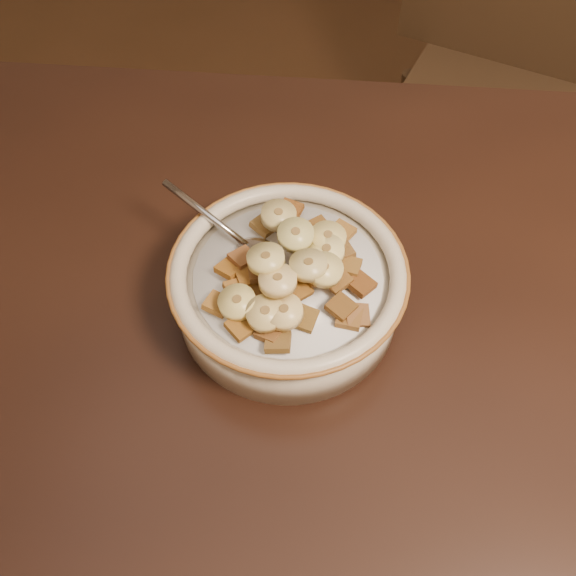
{
  "coord_description": "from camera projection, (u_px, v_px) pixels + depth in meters",
  "views": [
    {
      "loc": [
        -0.24,
        -0.21,
        1.24
      ],
      "look_at": [
        -0.26,
        0.12,
        0.78
      ],
      "focal_mm": 40.0,
      "sensor_mm": 36.0,
      "label": 1
    }
  ],
  "objects": [
    {
      "name": "banana_slice_1",
      "position": [
        296.0,
        235.0,
        0.54
      ],
      "size": [
        0.04,
        0.04,
        0.01
      ],
      "primitive_type": "cylinder",
      "rotation": [
        -0.04,
        -0.12,
        2.01
      ],
      "color": "#D6CB7C",
      "rests_on": "milk"
    },
    {
      "name": "cereal_square_22",
      "position": [
        306.0,
        267.0,
        0.53
      ],
      "size": [
        0.03,
        0.02,
        0.01
      ],
      "primitive_type": "cube",
      "rotation": [
        0.17,
        -0.02,
        1.32
      ],
      "color": "brown",
      "rests_on": "milk"
    },
    {
      "name": "banana_slice_10",
      "position": [
        324.0,
        270.0,
        0.52
      ],
      "size": [
        0.04,
        0.04,
        0.01
      ],
      "primitive_type": "cylinder",
      "rotation": [
        0.12,
        -0.0,
        1.11
      ],
      "color": "#E7D188",
      "rests_on": "milk"
    },
    {
      "name": "cereal_square_17",
      "position": [
        241.0,
        314.0,
        0.52
      ],
      "size": [
        0.03,
        0.03,
        0.01
      ],
      "primitive_type": "cube",
      "rotation": [
        -0.24,
        -0.12,
        2.35
      ],
      "color": "brown",
      "rests_on": "milk"
    },
    {
      "name": "cereal_square_11",
      "position": [
        253.0,
        297.0,
        0.53
      ],
      "size": [
        0.03,
        0.03,
        0.01
      ],
      "primitive_type": "cube",
      "rotation": [
        -0.22,
        0.02,
        0.7
      ],
      "color": "brown",
      "rests_on": "milk"
    },
    {
      "name": "cereal_square_8",
      "position": [
        284.0,
        304.0,
        0.52
      ],
      "size": [
        0.02,
        0.02,
        0.01
      ],
      "primitive_type": "cube",
      "rotation": [
        -0.19,
        -0.08,
        1.5
      ],
      "color": "brown",
      "rests_on": "milk"
    },
    {
      "name": "cereal_square_10",
      "position": [
        304.0,
        318.0,
        0.52
      ],
      "size": [
        0.03,
        0.03,
        0.01
      ],
      "primitive_type": "cube",
      "rotation": [
        0.12,
        -0.16,
        1.25
      ],
      "color": "brown",
      "rests_on": "milk"
    },
    {
      "name": "banana_slice_3",
      "position": [
        326.0,
        251.0,
        0.54
      ],
      "size": [
        0.04,
        0.04,
        0.01
      ],
      "primitive_type": "cylinder",
      "rotation": [
        -0.05,
        -0.12,
        0.86
      ],
      "color": "beige",
      "rests_on": "milk"
    },
    {
      "name": "cereal_square_19",
      "position": [
        349.0,
        266.0,
        0.55
      ],
      "size": [
        0.02,
        0.02,
        0.01
      ],
      "primitive_type": "cube",
      "rotation": [
        0.0,
        0.14,
        1.32
      ],
      "color": "brown",
      "rests_on": "milk"
    },
    {
      "name": "cereal_square_5",
      "position": [
        270.0,
        331.0,
        0.51
      ],
      "size": [
        0.03,
        0.03,
        0.01
      ],
      "primitive_type": "cube",
      "rotation": [
        -0.25,
        0.04,
        1.06
      ],
      "color": "brown",
      "rests_on": "milk"
    },
    {
      "name": "cereal_square_31",
      "position": [
        243.0,
        258.0,
        0.55
      ],
      "size": [
        0.03,
        0.03,
        0.01
      ],
      "primitive_type": "cube",
      "rotation": [
        -0.11,
        0.12,
        0.74
      ],
      "color": "brown",
      "rests_on": "milk"
    },
    {
      "name": "banana_slice_7",
      "position": [
        308.0,
        265.0,
        0.52
      ],
      "size": [
        0.04,
        0.04,
        0.01
      ],
      "primitive_type": "cylinder",
      "rotation": [
        0.1,
        0.1,
        2.92
      ],
      "color": "#E1D387",
      "rests_on": "milk"
    },
    {
      "name": "cereal_square_29",
      "position": [
        331.0,
        260.0,
        0.55
      ],
      "size": [
        0.03,
        0.02,
        0.01
      ],
      "primitive_type": "cube",
      "rotation": [
        -0.02,
        0.11,
        2.86
      ],
      "color": "olive",
      "rests_on": "milk"
    },
    {
      "name": "cereal_square_2",
      "position": [
        349.0,
        318.0,
        0.52
      ],
      "size": [
        0.02,
        0.02,
        0.01
      ],
      "primitive_type": "cube",
      "rotation": [
        -0.03,
        0.03,
        1.38
      ],
      "color": "brown",
      "rests_on": "milk"
    },
    {
      "name": "cereal_square_3",
      "position": [
        278.0,
        341.0,
        0.51
      ],
      "size": [
        0.02,
        0.02,
        0.01
      ],
      "primitive_type": "cube",
      "rotation": [
        -0.15,
        -0.12,
        0.0
      ],
      "color": "brown",
      "rests_on": "milk"
    },
    {
      "name": "cereal_square_7",
      "position": [
        316.0,
        274.0,
        0.53
      ],
      "size": [
        0.03,
        0.03,
        0.01
      ],
      "primitive_type": "cube",
      "rotation": [
        0.24,
        0.09,
        0.56
      ],
      "color": "brown",
      "rests_on": "milk"
    },
    {
      "name": "cereal_square_20",
      "position": [
        342.0,
        232.0,
        0.57
      ],
      "size": [
        0.03,
        0.03,
        0.01
      ],
      "primitive_type": "cube",
      "rotation": [
        0.03,
        0.0,
        2.53
      ],
      "color": "#9A6921",
      "rests_on": "milk"
    },
    {
      "name": "banana_slice_8",
      "position": [
        278.0,
        281.0,
        0.51
      ],
      "size": [
        0.04,
        0.04,
        0.01
      ],
      "primitive_type": "cylinder",
      "rotation": [
        -0.08,
        0.1,
        1.24
      ],
      "color": "#E5C379",
      "rests_on": "milk"
    },
    {
      "name": "chair",
      "position": [
        505.0,
        101.0,
        1.22
      ],
      "size": [
        0.53,
        0.53,
        0.91
      ],
      "primitive_type": "cube",
      "rotation": [
        0.0,
        0.0,
        -0.4
      ],
      "color": "#362516",
      "rests_on": "floor"
    },
    {
      "name": "cereal_square_0",
      "position": [
        357.0,
        315.0,
        0.52
      ],
      "size": [
        0.02,
        0.02,
        0.01
      ],
      "primitive_type": "cube",
      "rotation": [
        0.24,
        -0.17,
        1.67
      ],
      "color": "brown",
      "rests_on": "milk"
    },
    {
      "name": "cereal_square_13",
      "position": [
        308.0,
        237.0,
        0.56
      ],
      "size": [
        0.03,
        0.03,
        0.01
      ],
      "primitive_type": "cube",
      "rotation": [
        -0.07,
        -0.06,
        2.83
      ],
      "color": "#935817",
      "rests_on": "milk"
    },
    {
      "name": "cereal_square_27",
      "position": [
        361.0,
        284.0,
        0.54
      ],
      "size": [
        0.03,
        0.03,
        0.01
      ],
      "primitive_type": "cube",
      "rotation": [
        0.04,
        0.14,
        0.85
      ],
      "color": "brown",
      "rests_on": "milk"
    },
    {
      "name": "cereal_square_15",
      "position": [
        300.0,
        240.0,
        0.56
      ],
      "size": [
        0.02,
        0.02,
        0.01
      ],
      "primitive_type": "cube",
      "rotation": [
        0.05,
        0.07,
        0.15
      ],
      "color": "#96612E",
      "rests_on": "milk"
    },
    {
      "name": "banana_slice_6",
      "position": [
        284.0,
        312.0,
        0.51
      ],
      "size": [
        0.04,
        0.04,
        0.02
      ],
      "primitive_type": "cylinder",
      "rotation": [
        -0.12,
        0.12,
        2.66
      ],
      "color": "#F8D383",
      "rests_on": "milk"
    },
    {
      "name": "cereal_square_26",
      "position": [
        318.0,
        228.0,
        0.57
      ],
      "size": [
        0.03,
        0.03,
        0.01
      ],
      "primitive_type": "cube",
      "rotation": [
        -0.06,
        0.01,
        2.17
      ],
      "color": "brown",
      "rests_on": "milk"
    },
    {
      "name": "banana_slice_4",
      "position": [
        328.0,
        238.0,
        0.54
      ],
      "size": [
        0.04,
        0.04,
        0.01
      ],
      "primitive_type": "cylinder",
      "rotation": [
        0.05,
        -0.08,
        1.85
      ],
      "color": "#EED380",
      "rests_on": "milk"
    },
    {
      "name": "cereal_square_30",
      "position": [
        341.0,
        307.0,
        0.52
      ],
      "size": [
        0.03,
        0.03,
        0.01
      ],
      "primitive_type": "cube",
      "rotation": [
        0.08,
        0.04,
        0.89
      ],
      "color": "brown",
      "rests_on": "milk"
    },
    {
      "name": "cereal_square_24",
      "position": [
        265.0,
        225.0,
        0.58
      ],
      "size": [
        0.03,
        0.03,
        0.01
      ],
      "primitive_type": "cube",
      "rotation": [
        0.17,
        -0.14,
        2.49
      ],
      "color": "brown",
      "rests_on": "milk"
    },
    {
      "name": "cereal_square_1",
      "position": [
        290.0,
        211.0,
        0.59
      ],
      "size": [
        0.03,
        0.03,
        0.01
      ],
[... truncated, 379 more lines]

